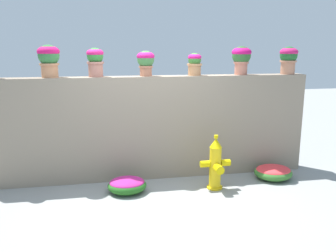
% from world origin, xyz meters
% --- Properties ---
extents(ground_plane, '(24.00, 24.00, 0.00)m').
position_xyz_m(ground_plane, '(0.00, 0.00, 0.00)').
color(ground_plane, gray).
extents(stone_wall, '(5.37, 0.30, 1.70)m').
position_xyz_m(stone_wall, '(0.00, 0.93, 0.85)').
color(stone_wall, gray).
rests_on(stone_wall, ground).
extents(potted_plant_1, '(0.34, 0.34, 0.50)m').
position_xyz_m(potted_plant_1, '(-1.53, 0.97, 2.00)').
color(potted_plant_1, tan).
rests_on(potted_plant_1, stone_wall).
extents(potted_plant_2, '(0.27, 0.27, 0.45)m').
position_xyz_m(potted_plant_2, '(-0.83, 0.96, 1.97)').
color(potted_plant_2, '#AE6D5D').
rests_on(potted_plant_2, stone_wall).
extents(potted_plant_3, '(0.29, 0.29, 0.40)m').
position_xyz_m(potted_plant_3, '(-0.04, 0.96, 1.95)').
color(potted_plant_3, '#AB6A4F').
rests_on(potted_plant_3, stone_wall).
extents(potted_plant_4, '(0.25, 0.25, 0.36)m').
position_xyz_m(potted_plant_4, '(0.76, 0.95, 1.91)').
color(potted_plant_4, '#B67E53').
rests_on(potted_plant_4, stone_wall).
extents(potted_plant_5, '(0.33, 0.33, 0.47)m').
position_xyz_m(potted_plant_5, '(1.57, 0.94, 2.00)').
color(potted_plant_5, '#BA6F5A').
rests_on(potted_plant_5, stone_wall).
extents(potted_plant_6, '(0.31, 0.31, 0.47)m').
position_xyz_m(potted_plant_6, '(2.41, 0.92, 1.98)').
color(potted_plant_6, '#B4785C').
rests_on(potted_plant_6, stone_wall).
extents(fire_hydrant, '(0.47, 0.37, 0.86)m').
position_xyz_m(fire_hydrant, '(0.92, 0.21, 0.39)').
color(fire_hydrant, yellow).
rests_on(fire_hydrant, ground).
extents(flower_bush_left, '(0.63, 0.57, 0.23)m').
position_xyz_m(flower_bush_left, '(2.01, 0.43, 0.12)').
color(flower_bush_left, '#38712D').
rests_on(flower_bush_left, ground).
extents(flower_bush_right, '(0.59, 0.53, 0.23)m').
position_xyz_m(flower_bush_right, '(-0.43, 0.32, 0.12)').
color(flower_bush_right, '#245E1D').
rests_on(flower_bush_right, ground).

